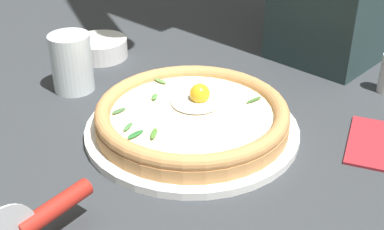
{
  "coord_description": "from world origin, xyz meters",
  "views": [
    {
      "loc": [
        0.31,
        -0.61,
        0.44
      ],
      "look_at": [
        -0.01,
        0.01,
        0.03
      ],
      "focal_mm": 48.62,
      "sensor_mm": 36.0,
      "label": 1
    }
  ],
  "objects_px": {
    "side_bowl": "(101,48)",
    "drinking_glass": "(72,67)",
    "folded_napkin": "(379,143)",
    "pizza": "(192,115)",
    "pizza_cutter": "(39,219)"
  },
  "relations": [
    {
      "from": "drinking_glass",
      "to": "pizza",
      "type": "bearing_deg",
      "value": -7.93
    },
    {
      "from": "pizza",
      "to": "pizza_cutter",
      "type": "bearing_deg",
      "value": -97.4
    },
    {
      "from": "pizza_cutter",
      "to": "drinking_glass",
      "type": "height_order",
      "value": "drinking_glass"
    },
    {
      "from": "side_bowl",
      "to": "drinking_glass",
      "type": "bearing_deg",
      "value": -73.44
    },
    {
      "from": "pizza",
      "to": "pizza_cutter",
      "type": "height_order",
      "value": "pizza_cutter"
    },
    {
      "from": "pizza",
      "to": "drinking_glass",
      "type": "distance_m",
      "value": 0.26
    },
    {
      "from": "pizza",
      "to": "pizza_cutter",
      "type": "relative_size",
      "value": 1.83
    },
    {
      "from": "drinking_glass",
      "to": "folded_napkin",
      "type": "bearing_deg",
      "value": 6.54
    },
    {
      "from": "pizza",
      "to": "side_bowl",
      "type": "bearing_deg",
      "value": 149.6
    },
    {
      "from": "pizza",
      "to": "folded_napkin",
      "type": "relative_size",
      "value": 2.14
    },
    {
      "from": "pizza",
      "to": "pizza_cutter",
      "type": "distance_m",
      "value": 0.3
    },
    {
      "from": "pizza",
      "to": "drinking_glass",
      "type": "height_order",
      "value": "drinking_glass"
    },
    {
      "from": "pizza",
      "to": "side_bowl",
      "type": "distance_m",
      "value": 0.35
    },
    {
      "from": "pizza_cutter",
      "to": "folded_napkin",
      "type": "bearing_deg",
      "value": 52.26
    },
    {
      "from": "side_bowl",
      "to": "folded_napkin",
      "type": "relative_size",
      "value": 0.78
    }
  ]
}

